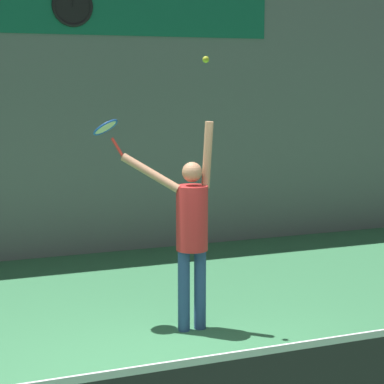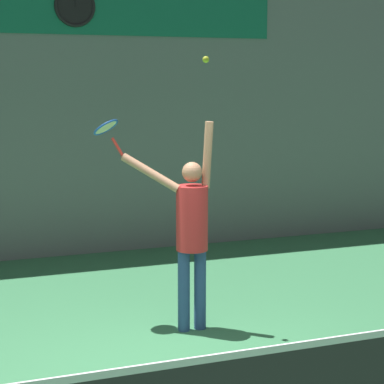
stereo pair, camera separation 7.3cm
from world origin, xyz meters
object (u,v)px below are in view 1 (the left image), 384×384
at_px(tennis_player, 191,227).
at_px(tennis_racket, 107,129).
at_px(tennis_ball, 206,59).
at_px(scoreboard_clock, 72,6).

bearing_deg(tennis_player, tennis_racket, 145.20).
distance_m(tennis_racket, tennis_ball, 1.31).
height_order(scoreboard_clock, tennis_ball, scoreboard_clock).
bearing_deg(scoreboard_clock, tennis_racket, -95.34).
relative_size(scoreboard_clock, tennis_ball, 8.88).
height_order(scoreboard_clock, tennis_player, scoreboard_clock).
bearing_deg(tennis_ball, scoreboard_clock, 99.48).
bearing_deg(tennis_racket, tennis_player, -34.80).
xyz_separation_m(tennis_racket, tennis_ball, (0.92, -0.58, 0.74)).
relative_size(scoreboard_clock, tennis_player, 0.27).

